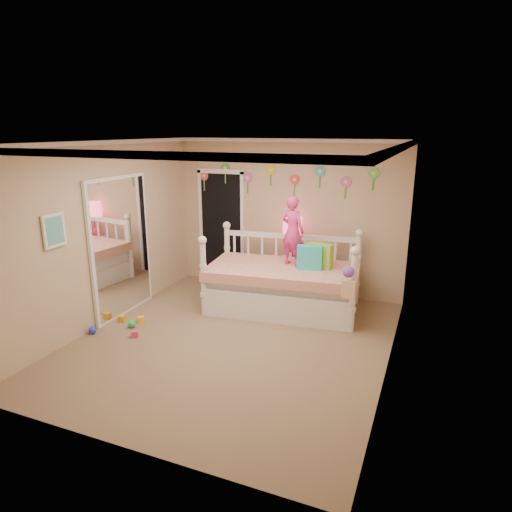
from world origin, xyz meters
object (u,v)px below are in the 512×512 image
at_px(daybed, 283,271).
at_px(child, 293,231).
at_px(nightstand, 291,276).
at_px(table_lamp, 292,231).

distance_m(daybed, child, 0.63).
distance_m(daybed, nightstand, 0.79).
bearing_deg(daybed, table_lamp, 90.33).
distance_m(nightstand, table_lamp, 0.79).
height_order(child, table_lamp, child).
height_order(daybed, nightstand, daybed).
bearing_deg(nightstand, table_lamp, 175.20).
bearing_deg(nightstand, daybed, -87.64).
xyz_separation_m(child, table_lamp, (-0.19, 0.58, -0.14)).
distance_m(child, nightstand, 1.11).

